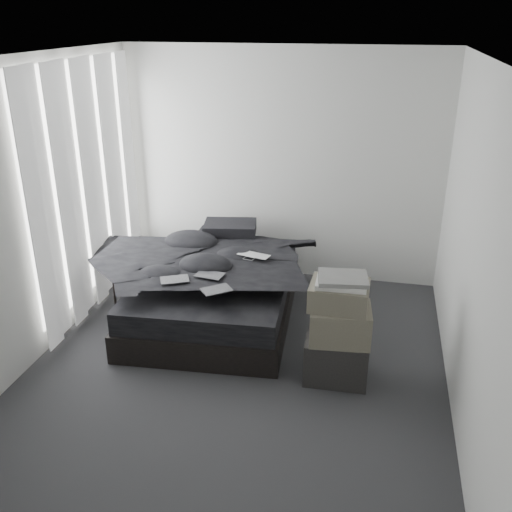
% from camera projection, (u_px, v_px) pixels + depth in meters
% --- Properties ---
extents(floor, '(3.60, 4.20, 0.01)m').
position_uv_depth(floor, '(236.00, 369.00, 5.03)').
color(floor, '#2D2D30').
rests_on(floor, ground).
extents(ceiling, '(3.60, 4.20, 0.01)m').
position_uv_depth(ceiling, '(231.00, 58.00, 4.01)').
color(ceiling, white).
rests_on(ceiling, ground).
extents(wall_back, '(3.60, 0.01, 2.60)m').
position_uv_depth(wall_back, '(281.00, 167.00, 6.40)').
color(wall_back, silver).
rests_on(wall_back, ground).
extents(wall_front, '(3.60, 0.01, 2.60)m').
position_uv_depth(wall_front, '(120.00, 388.00, 2.63)').
color(wall_front, silver).
rests_on(wall_front, ground).
extents(wall_left, '(0.01, 4.20, 2.60)m').
position_uv_depth(wall_left, '(31.00, 215.00, 4.88)').
color(wall_left, silver).
rests_on(wall_left, ground).
extents(wall_right, '(0.01, 4.20, 2.60)m').
position_uv_depth(wall_right, '(473.00, 250.00, 4.16)').
color(wall_right, silver).
rests_on(wall_right, ground).
extents(window_left, '(0.02, 2.00, 2.30)m').
position_uv_depth(window_left, '(84.00, 181.00, 5.66)').
color(window_left, white).
rests_on(window_left, wall_left).
extents(curtain_left, '(0.06, 2.12, 2.48)m').
position_uv_depth(curtain_left, '(89.00, 188.00, 5.68)').
color(curtain_left, white).
rests_on(curtain_left, wall_left).
extents(bed, '(1.67, 2.12, 0.27)m').
position_uv_depth(bed, '(215.00, 304.00, 5.85)').
color(bed, black).
rests_on(bed, floor).
extents(mattress, '(1.60, 2.06, 0.22)m').
position_uv_depth(mattress, '(215.00, 283.00, 5.75)').
color(mattress, black).
rests_on(mattress, bed).
extents(duvet, '(1.61, 1.82, 0.24)m').
position_uv_depth(duvet, '(213.00, 264.00, 5.62)').
color(duvet, black).
rests_on(duvet, mattress).
extents(pillow_lower, '(0.63, 0.45, 0.14)m').
position_uv_depth(pillow_lower, '(225.00, 238.00, 6.40)').
color(pillow_lower, black).
rests_on(pillow_lower, mattress).
extents(pillow_upper, '(0.63, 0.48, 0.13)m').
position_uv_depth(pillow_upper, '(230.00, 228.00, 6.32)').
color(pillow_upper, black).
rests_on(pillow_upper, pillow_lower).
extents(laptop, '(0.36, 0.28, 0.03)m').
position_uv_depth(laptop, '(252.00, 251.00, 5.61)').
color(laptop, silver).
rests_on(laptop, duvet).
extents(comic_a, '(0.30, 0.26, 0.01)m').
position_uv_depth(comic_a, '(174.00, 272.00, 5.16)').
color(comic_a, black).
rests_on(comic_a, duvet).
extents(comic_b, '(0.28, 0.20, 0.01)m').
position_uv_depth(comic_b, '(209.00, 267.00, 5.25)').
color(comic_b, black).
rests_on(comic_b, duvet).
extents(comic_c, '(0.30, 0.29, 0.01)m').
position_uv_depth(comic_c, '(216.00, 281.00, 4.97)').
color(comic_c, black).
rests_on(comic_c, duvet).
extents(side_stand, '(0.41, 0.41, 0.62)m').
position_uv_depth(side_stand, '(131.00, 280.00, 5.97)').
color(side_stand, black).
rests_on(side_stand, floor).
extents(papers, '(0.25, 0.19, 0.01)m').
position_uv_depth(papers, '(128.00, 253.00, 5.84)').
color(papers, white).
rests_on(papers, side_stand).
extents(floor_books, '(0.16, 0.22, 0.14)m').
position_uv_depth(floor_books, '(127.00, 310.00, 5.88)').
color(floor_books, black).
rests_on(floor_books, floor).
extents(box_lower, '(0.54, 0.43, 0.39)m').
position_uv_depth(box_lower, '(336.00, 358.00, 4.84)').
color(box_lower, black).
rests_on(box_lower, floor).
extents(box_mid, '(0.53, 0.43, 0.30)m').
position_uv_depth(box_mid, '(340.00, 323.00, 4.70)').
color(box_mid, '#625C4D').
rests_on(box_mid, box_lower).
extents(box_upper, '(0.48, 0.39, 0.21)m').
position_uv_depth(box_upper, '(339.00, 295.00, 4.61)').
color(box_upper, '#625C4D').
rests_on(box_upper, box_mid).
extents(art_book_white, '(0.41, 0.33, 0.04)m').
position_uv_depth(art_book_white, '(341.00, 282.00, 4.56)').
color(art_book_white, silver).
rests_on(art_book_white, box_upper).
extents(art_book_snake, '(0.43, 0.36, 0.04)m').
position_uv_depth(art_book_snake, '(343.00, 278.00, 4.53)').
color(art_book_snake, silver).
rests_on(art_book_snake, art_book_white).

